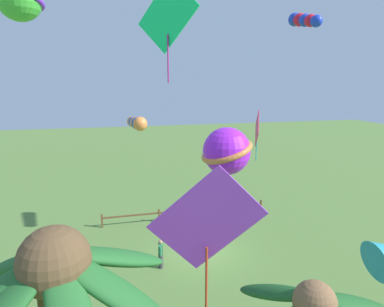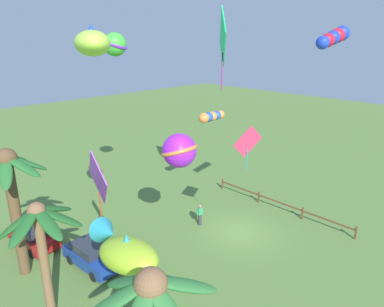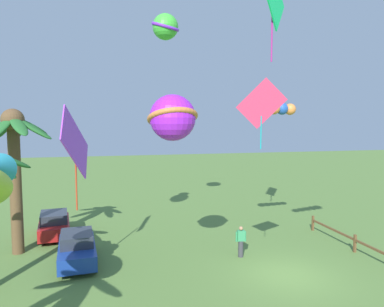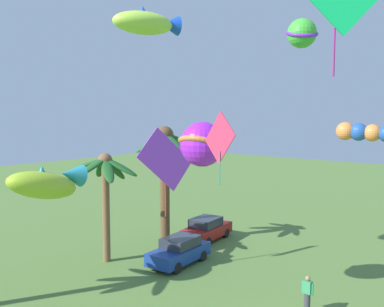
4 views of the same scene
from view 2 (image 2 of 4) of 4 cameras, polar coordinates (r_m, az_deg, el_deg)
name	(u,v)px [view 2 (image 2 of 4)]	position (r m, az deg, el deg)	size (l,w,h in m)	color
ground_plane	(239,232)	(25.70, 7.51, -12.40)	(120.00, 120.00, 0.00)	#567A38
palm_tree_0	(40,232)	(17.63, -23.21, -11.58)	(3.85, 3.85, 6.16)	brown
palm_tree_2	(11,185)	(21.33, -27.11, -4.52)	(4.06, 3.92, 7.56)	brown
rail_fence	(280,203)	(28.93, 13.91, -7.77)	(11.94, 0.12, 0.95)	brown
parked_car_0	(92,255)	(22.62, -15.77, -15.41)	(4.02, 1.98, 1.51)	navy
parked_car_1	(33,235)	(25.80, -24.14, -11.93)	(4.06, 2.11, 1.51)	#A51919
spectator_0	(200,215)	(25.98, 1.29, -9.81)	(0.27, 0.55, 1.59)	#38383D
kite_fish_0	(92,43)	(16.96, -15.80, 16.75)	(3.63, 2.69, 1.40)	#B5EC46
kite_diamond_1	(98,179)	(19.31, -14.87, -4.03)	(3.30, 0.93, 4.70)	#A740DE
kite_diamond_2	(223,39)	(23.27, 4.96, 17.92)	(2.68, 2.58, 5.09)	#16EE77
kite_fish_3	(124,251)	(14.36, -10.82, -15.16)	(3.99, 1.85, 1.93)	#A5CF2B
kite_ball_4	(179,151)	(19.58, -2.05, 0.47)	(2.29, 2.32, 1.91)	#A521E6
kite_tube_5	(334,37)	(18.91, 21.84, 16.95)	(0.73, 2.68, 1.08)	blue
kite_tube_6	(211,116)	(25.56, 3.13, 5.97)	(0.92, 2.73, 0.77)	orange
kite_ball_7	(115,44)	(25.04, -12.32, 16.75)	(2.38, 2.38, 1.55)	green
kite_diamond_8	(248,142)	(19.77, 8.94, 1.80)	(0.68, 1.72, 2.55)	#E2345B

